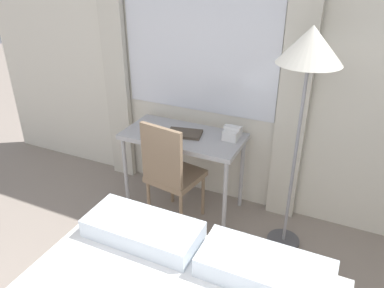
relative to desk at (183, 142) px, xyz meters
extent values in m
cube|color=silver|center=(0.51, 0.34, 0.69)|extent=(5.78, 0.05, 2.70)
cube|color=white|center=(0.00, 0.31, 0.94)|extent=(1.40, 0.01, 1.50)
cube|color=beige|center=(-0.84, 0.27, 0.64)|extent=(0.24, 0.06, 2.60)
cube|color=beige|center=(0.84, 0.27, 0.64)|extent=(0.24, 0.06, 2.60)
cube|color=#B2B2B7|center=(0.00, 0.00, 0.05)|extent=(1.03, 0.51, 0.04)
cylinder|color=#B2B2B7|center=(-0.48, -0.22, -0.32)|extent=(0.04, 0.04, 0.70)
cylinder|color=#B2B2B7|center=(0.48, -0.22, -0.32)|extent=(0.04, 0.04, 0.70)
cylinder|color=#B2B2B7|center=(-0.48, 0.22, -0.32)|extent=(0.04, 0.04, 0.70)
cylinder|color=#B2B2B7|center=(0.48, 0.22, -0.32)|extent=(0.04, 0.04, 0.70)
cube|color=#8C7259|center=(0.02, -0.19, -0.23)|extent=(0.46, 0.46, 0.05)
cube|color=#8C7259|center=(-0.01, -0.37, 0.04)|extent=(0.38, 0.09, 0.50)
cylinder|color=#8C7259|center=(-0.17, -0.33, -0.46)|extent=(0.03, 0.03, 0.41)
cylinder|color=#8C7259|center=(0.16, -0.39, -0.46)|extent=(0.03, 0.03, 0.41)
cylinder|color=#8C7259|center=(-0.12, 0.00, -0.46)|extent=(0.03, 0.03, 0.41)
cylinder|color=#8C7259|center=(0.21, -0.05, -0.46)|extent=(0.03, 0.03, 0.41)
cube|color=silver|center=(0.26, -1.09, -0.04)|extent=(0.70, 0.32, 0.12)
cube|color=silver|center=(1.02, -1.09, -0.04)|extent=(0.70, 0.32, 0.12)
cylinder|color=#4C4C51|center=(0.96, -0.12, -0.65)|extent=(0.26, 0.26, 0.03)
cylinder|color=gray|center=(0.96, -0.12, 0.09)|extent=(0.02, 0.02, 1.46)
cone|color=silver|center=(0.96, -0.12, 0.94)|extent=(0.43, 0.43, 0.24)
cube|color=white|center=(0.40, 0.11, 0.11)|extent=(0.12, 0.18, 0.08)
cube|color=white|center=(0.40, 0.11, 0.17)|extent=(0.14, 0.06, 0.02)
cube|color=#4C4238|center=(0.01, 0.00, 0.09)|extent=(0.32, 0.23, 0.02)
cube|color=white|center=(0.01, 0.00, 0.09)|extent=(0.30, 0.22, 0.01)
camera|label=1|loc=(1.28, -2.58, 1.45)|focal=35.00mm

